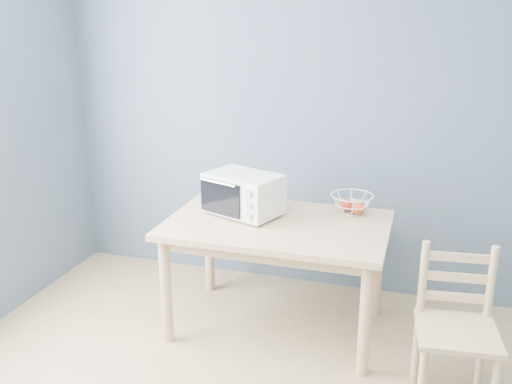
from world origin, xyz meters
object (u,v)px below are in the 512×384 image
(dining_table, at_px, (277,237))
(toaster_oven, at_px, (241,193))
(fruit_basket, at_px, (352,204))
(dining_chair, at_px, (456,331))

(dining_table, bearing_deg, toaster_oven, 163.84)
(dining_table, distance_m, fruit_basket, 0.55)
(dining_table, height_order, toaster_oven, toaster_oven)
(fruit_basket, height_order, dining_chair, fruit_basket)
(dining_table, relative_size, toaster_oven, 2.54)
(toaster_oven, distance_m, dining_chair, 1.55)
(toaster_oven, bearing_deg, dining_chair, -1.54)
(dining_table, bearing_deg, dining_chair, -23.15)
(dining_table, height_order, dining_chair, dining_chair)
(toaster_oven, height_order, fruit_basket, toaster_oven)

